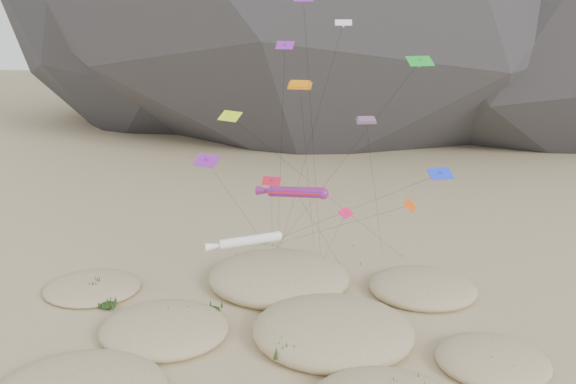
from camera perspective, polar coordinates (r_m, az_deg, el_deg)
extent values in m
plane|color=#CCB789|center=(52.33, -0.11, -17.58)|extent=(500.00, 500.00, 0.00)
ellipsoid|color=#CCB789|center=(57.98, -12.45, -13.42)|extent=(12.74, 10.83, 2.81)
ellipsoid|color=#CCB789|center=(56.14, 4.58, -13.85)|extent=(15.73, 13.37, 3.89)
ellipsoid|color=#CCB789|center=(55.61, 20.05, -15.77)|extent=(10.18, 8.65, 2.40)
ellipsoid|color=#CCB789|center=(65.94, -0.92, -8.65)|extent=(16.47, 14.00, 3.88)
ellipsoid|color=#CCB789|center=(66.05, 13.50, -9.42)|extent=(12.16, 10.34, 2.61)
ellipsoid|color=#CCB789|center=(68.49, -19.26, -9.13)|extent=(10.95, 9.31, 1.70)
ellipsoid|color=black|center=(58.93, -11.80, -12.63)|extent=(3.11, 2.66, 0.93)
ellipsoid|color=black|center=(60.10, -7.88, -11.85)|extent=(2.10, 1.80, 0.63)
ellipsoid|color=black|center=(54.48, 3.72, -14.64)|extent=(3.49, 2.99, 1.05)
ellipsoid|color=black|center=(56.37, 7.50, -13.67)|extent=(2.71, 2.31, 0.81)
ellipsoid|color=black|center=(52.85, -0.33, -15.99)|extent=(2.35, 2.01, 0.70)
ellipsoid|color=black|center=(54.50, 20.27, -16.47)|extent=(2.31, 1.97, 0.69)
ellipsoid|color=black|center=(65.63, -2.19, -8.67)|extent=(3.04, 2.60, 0.91)
ellipsoid|color=black|center=(64.30, 0.95, -9.35)|extent=(2.30, 1.97, 0.69)
ellipsoid|color=black|center=(63.54, 13.72, -10.47)|extent=(2.62, 2.24, 0.79)
ellipsoid|color=black|center=(62.76, 12.97, -10.90)|extent=(2.45, 2.10, 0.74)
ellipsoid|color=black|center=(68.19, -19.04, -9.12)|extent=(2.04, 1.75, 0.61)
ellipsoid|color=black|center=(64.17, -17.85, -10.87)|extent=(1.82, 1.55, 0.54)
cylinder|color=#3F2D1E|center=(73.75, -1.70, -6.26)|extent=(0.08, 0.08, 0.30)
cylinder|color=#3F2D1E|center=(72.53, -1.09, -6.69)|extent=(0.08, 0.08, 0.30)
cylinder|color=#3F2D1E|center=(71.08, 3.39, -7.26)|extent=(0.08, 0.08, 0.30)
cylinder|color=#3F2D1E|center=(76.48, 6.67, -5.46)|extent=(0.08, 0.08, 0.30)
cylinder|color=#3F2D1E|center=(71.42, 7.36, -7.25)|extent=(0.08, 0.08, 0.30)
cylinder|color=#3F2D1E|center=(76.44, -1.60, -5.35)|extent=(0.08, 0.08, 0.30)
cylinder|color=#3F2D1E|center=(74.54, 11.48, -6.36)|extent=(0.08, 0.08, 0.30)
cylinder|color=#3F2D1E|center=(73.63, -5.29, -6.37)|extent=(0.08, 0.08, 0.30)
cylinder|color=#FF1A1C|center=(58.54, 0.81, -0.01)|extent=(6.17, 3.24, 1.75)
sphere|color=#FF1A1C|center=(57.36, 3.59, -0.17)|extent=(1.17, 1.17, 1.17)
cone|color=#FF1A1C|center=(60.01, -2.12, 0.13)|extent=(2.72, 1.84, 1.25)
cylinder|color=black|center=(64.81, 3.27, -4.02)|extent=(5.15, 9.04, 12.36)
cylinder|color=white|center=(53.80, -3.98, -4.92)|extent=(5.61, 2.38, 1.27)
sphere|color=white|center=(54.12, -1.08, -4.48)|extent=(0.93, 0.93, 0.93)
cone|color=white|center=(53.62, -7.21, -5.43)|extent=(2.39, 1.39, 0.95)
cylinder|color=black|center=(64.17, -1.02, -5.59)|extent=(3.89, 19.06, 9.56)
cube|color=orange|center=(59.12, 1.21, 10.75)|extent=(2.58, 1.37, 0.73)
cube|color=orange|center=(59.10, 1.21, 10.93)|extent=(2.18, 1.10, 0.71)
cylinder|color=black|center=(66.81, 2.04, 1.51)|extent=(1.57, 10.92, 22.99)
cube|color=red|center=(57.07, 7.94, 7.16)|extent=(2.09, 1.18, 0.57)
cube|color=red|center=(57.04, 7.95, 7.34)|extent=(1.77, 0.96, 0.56)
cylinder|color=black|center=(65.04, 8.89, -0.60)|extent=(3.73, 11.04, 19.89)
cube|color=purple|center=(55.81, -8.28, 3.18)|extent=(2.79, 2.15, 0.92)
cube|color=purple|center=(55.84, -8.28, 3.03)|extent=(0.37, 0.35, 0.85)
cylinder|color=black|center=(64.48, -4.54, -2.24)|extent=(4.92, 14.20, 16.31)
cube|color=purple|center=(54.87, -0.32, 14.69)|extent=(1.81, 1.12, 0.73)
cube|color=purple|center=(54.87, -0.32, 14.53)|extent=(0.25, 0.28, 0.57)
cylinder|color=black|center=(62.63, -0.76, 2.46)|extent=(1.87, 11.03, 27.23)
cube|color=red|center=(55.73, -1.70, 1.14)|extent=(1.99, 1.29, 0.63)
cube|color=red|center=(55.77, -1.70, 0.99)|extent=(0.24, 0.19, 0.64)
cylinder|color=black|center=(66.00, -1.64, -2.66)|extent=(1.66, 16.78, 14.25)
cube|color=#EF164E|center=(53.69, 5.90, -2.12)|extent=(1.66, 1.91, 0.62)
cube|color=#EF164E|center=(53.74, 5.90, -2.27)|extent=(0.26, 0.26, 0.58)
cylinder|color=black|center=(62.33, 4.48, -5.09)|extent=(2.34, 13.91, 12.03)
cube|color=#D3FC1A|center=(54.87, -5.92, 7.68)|extent=(2.52, 2.13, 0.80)
cube|color=#D3FC1A|center=(54.90, -5.91, 7.52)|extent=(0.34, 0.32, 0.77)
cylinder|color=black|center=(63.53, 4.12, -0.46)|extent=(19.45, 14.18, 20.67)
cube|color=#F7520D|center=(55.18, 12.30, -1.32)|extent=(1.57, 2.18, 0.82)
cube|color=#F7520D|center=(55.23, 12.29, -1.46)|extent=(0.34, 0.32, 0.66)
cylinder|color=black|center=(65.32, 4.23, -3.73)|extent=(15.21, 18.30, 12.55)
cube|color=green|center=(54.71, 13.26, 12.82)|extent=(2.75, 2.04, 0.84)
cube|color=green|center=(54.72, 13.25, 12.66)|extent=(0.35, 0.29, 0.85)
cylinder|color=black|center=(62.85, 4.60, 1.83)|extent=(15.38, 13.07, 25.91)
cube|color=#1C37F0|center=(52.17, 15.22, 1.81)|extent=(2.51, 1.88, 0.79)
cube|color=#1C37F0|center=(52.21, 15.21, 1.65)|extent=(0.32, 0.29, 0.77)
cylinder|color=black|center=(61.79, 3.23, -3.07)|extent=(21.68, 16.97, 16.44)
cube|color=white|center=(58.23, 5.66, 16.76)|extent=(1.67, 0.93, 0.56)
cube|color=white|center=(58.24, 5.65, 16.61)|extent=(0.20, 0.15, 0.58)
cylinder|color=black|center=(63.94, 1.85, 3.70)|extent=(7.43, 7.46, 29.22)
cube|color=purple|center=(52.13, 1.56, 18.95)|extent=(0.23, 0.22, 0.59)
cylinder|color=black|center=(60.02, 2.64, 3.82)|extent=(2.02, 12.25, 31.42)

